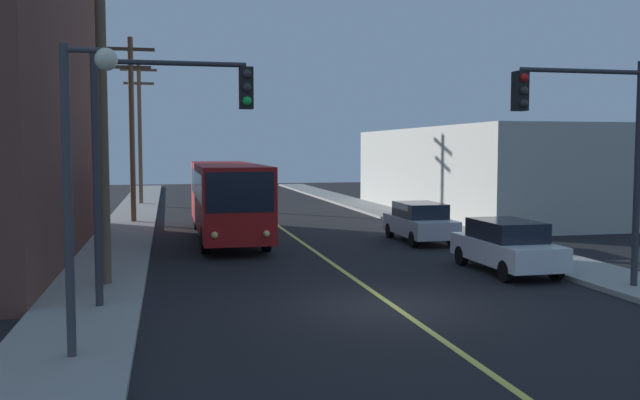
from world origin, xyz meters
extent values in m
plane|color=black|center=(0.00, 0.00, 0.00)|extent=(120.00, 120.00, 0.00)
cube|color=gray|center=(-7.25, 10.00, 0.07)|extent=(2.50, 90.00, 0.15)
cube|color=gray|center=(7.25, 10.00, 0.07)|extent=(2.50, 90.00, 0.15)
cube|color=#D8CC4C|center=(0.00, 15.00, 0.01)|extent=(0.16, 60.00, 0.01)
cube|color=black|center=(-8.54, 10.21, 1.60)|extent=(0.06, 13.43, 1.30)
cube|color=black|center=(-8.54, 10.21, 4.80)|extent=(0.06, 13.43, 1.30)
cube|color=black|center=(-8.54, 10.21, 8.00)|extent=(0.06, 13.43, 1.30)
cube|color=#B2B2A8|center=(14.50, 21.95, 2.52)|extent=(12.00, 21.35, 5.03)
cube|color=black|center=(8.54, 21.95, 1.60)|extent=(0.06, 14.94, 1.30)
cube|color=maroon|center=(-2.90, 13.68, 1.83)|extent=(2.59, 12.01, 2.75)
cube|color=black|center=(-2.92, 7.70, 2.35)|extent=(2.35, 0.09, 1.40)
cube|color=black|center=(-2.87, 19.66, 2.45)|extent=(2.30, 0.09, 1.10)
cube|color=black|center=(-4.15, 13.68, 2.35)|extent=(0.10, 10.20, 1.10)
cube|color=black|center=(-1.64, 13.67, 2.35)|extent=(0.10, 10.20, 1.10)
cube|color=orange|center=(-2.92, 7.71, 2.95)|extent=(1.79, 0.07, 0.30)
sphere|color=#F9D872|center=(-3.81, 7.66, 0.90)|extent=(0.24, 0.24, 0.24)
sphere|color=#F9D872|center=(-2.03, 7.66, 0.90)|extent=(0.24, 0.24, 0.24)
cylinder|color=black|center=(-4.04, 9.48, 0.50)|extent=(0.30, 1.00, 1.00)
cylinder|color=black|center=(-1.79, 9.48, 0.50)|extent=(0.30, 1.00, 1.00)
cylinder|color=black|center=(-4.01, 17.18, 0.50)|extent=(0.30, 1.00, 1.00)
cylinder|color=black|center=(-1.76, 17.18, 0.50)|extent=(0.30, 1.00, 1.00)
cube|color=silver|center=(4.91, 3.60, 0.67)|extent=(1.83, 4.41, 0.70)
cube|color=black|center=(4.91, 3.60, 1.32)|extent=(1.64, 2.47, 0.60)
cylinder|color=black|center=(4.12, 2.10, 0.32)|extent=(0.22, 0.64, 0.64)
cylinder|color=black|center=(5.72, 2.11, 0.32)|extent=(0.22, 0.64, 0.64)
cylinder|color=black|center=(4.10, 5.10, 0.32)|extent=(0.22, 0.64, 0.64)
cylinder|color=black|center=(5.70, 5.11, 0.32)|extent=(0.22, 0.64, 0.64)
cube|color=#B7B7BC|center=(4.79, 10.77, 0.67)|extent=(1.84, 4.41, 0.70)
cube|color=black|center=(4.79, 10.77, 1.32)|extent=(1.64, 2.48, 0.60)
cylinder|color=black|center=(3.98, 9.27, 0.32)|extent=(0.23, 0.64, 0.64)
cylinder|color=black|center=(5.58, 9.26, 0.32)|extent=(0.23, 0.64, 0.64)
cylinder|color=black|center=(4.01, 12.27, 0.32)|extent=(0.23, 0.64, 0.64)
cylinder|color=black|center=(5.61, 12.26, 0.32)|extent=(0.23, 0.64, 0.64)
cylinder|color=brown|center=(-7.02, 3.66, 5.64)|extent=(0.28, 0.28, 10.98)
cylinder|color=brown|center=(-7.08, 20.25, 4.79)|extent=(0.28, 0.28, 9.28)
cube|color=#4C3D2D|center=(-7.08, 20.25, 8.83)|extent=(2.40, 0.16, 0.16)
cube|color=#4C3D2D|center=(-7.08, 20.25, 7.93)|extent=(2.00, 0.16, 0.16)
cylinder|color=brown|center=(-7.15, 32.13, 4.94)|extent=(0.28, 0.28, 9.58)
cube|color=#4C3D2D|center=(-7.15, 32.13, 9.13)|extent=(2.40, 0.16, 0.16)
cube|color=#4C3D2D|center=(-7.15, 32.13, 8.23)|extent=(2.00, 0.16, 0.16)
cylinder|color=#2D2D33|center=(-6.95, 0.93, 3.15)|extent=(0.18, 0.18, 6.00)
cylinder|color=#2D2D33|center=(-5.20, 0.93, 5.85)|extent=(3.50, 0.12, 0.12)
cube|color=black|center=(-3.45, 0.93, 5.30)|extent=(0.32, 0.36, 1.00)
sphere|color=#2D2D2D|center=(-3.45, 0.74, 5.62)|extent=(0.22, 0.22, 0.22)
sphere|color=#2D2D2D|center=(-3.45, 0.74, 5.30)|extent=(0.22, 0.22, 0.22)
sphere|color=green|center=(-3.45, 0.74, 4.98)|extent=(0.22, 0.22, 0.22)
cylinder|color=#2D2D33|center=(6.95, 0.29, 3.15)|extent=(0.18, 0.18, 6.00)
cylinder|color=#2D2D33|center=(5.20, 0.29, 5.85)|extent=(3.50, 0.12, 0.12)
cube|color=black|center=(3.45, 0.29, 5.30)|extent=(0.32, 0.36, 1.00)
sphere|color=red|center=(3.45, 0.10, 5.62)|extent=(0.22, 0.22, 0.22)
sphere|color=#2D2D2D|center=(3.45, 0.10, 5.30)|extent=(0.22, 0.22, 0.22)
sphere|color=#2D2D2D|center=(3.45, 0.10, 4.98)|extent=(0.22, 0.22, 0.22)
cylinder|color=#38383D|center=(-7.05, -3.09, 2.90)|extent=(0.16, 0.16, 5.50)
cylinder|color=#38383D|center=(-6.70, -3.09, 5.55)|extent=(0.70, 0.10, 0.10)
sphere|color=#EAE5C6|center=(-6.35, -3.09, 5.40)|extent=(0.40, 0.40, 0.40)
cylinder|color=red|center=(6.85, 6.79, 0.50)|extent=(0.26, 0.26, 0.70)
sphere|color=gold|center=(6.85, 6.79, 0.87)|extent=(0.24, 0.24, 0.24)
cylinder|color=red|center=(6.69, 6.79, 0.60)|extent=(0.12, 0.10, 0.10)
cylinder|color=red|center=(7.01, 6.79, 0.60)|extent=(0.12, 0.10, 0.10)
camera|label=1|loc=(-5.33, -15.70, 3.84)|focal=38.36mm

